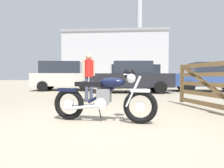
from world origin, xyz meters
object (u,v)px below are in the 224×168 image
timber_gate (216,84)px  silver_sedan_mid (64,76)px  white_estate_far (209,77)px  bystander (89,72)px  red_hatchback_near (132,77)px  pale_sedan_back (132,75)px  vintage_motorcycle (106,96)px

timber_gate → silver_sedan_mid: size_ratio=0.62×
timber_gate → white_estate_far: white_estate_far is taller
bystander → timber_gate: bearing=-153.4°
timber_gate → red_hatchback_near: red_hatchback_near is taller
timber_gate → pale_sedan_back: size_ratio=0.52×
pale_sedan_back → red_hatchback_near: 4.00m
timber_gate → white_estate_far: (3.08, 6.49, 0.13)m
timber_gate → silver_sedan_mid: 9.13m
vintage_motorcycle → bystander: 3.01m
white_estate_far → vintage_motorcycle: bearing=-121.2°
bystander → white_estate_far: white_estate_far is taller
bystander → red_hatchback_near: (1.87, 3.83, -0.18)m
timber_gate → bystander: bearing=47.9°
vintage_motorcycle → silver_sedan_mid: size_ratio=0.51×
red_hatchback_near → bystander: bearing=-115.6°
vintage_motorcycle → timber_gate: size_ratio=0.82×
vintage_motorcycle → bystander: bearing=116.3°
vintage_motorcycle → pale_sedan_back: size_ratio=0.43×
vintage_motorcycle → bystander: size_ratio=1.24×
white_estate_far → red_hatchback_near: size_ratio=1.04×
white_estate_far → silver_sedan_mid: silver_sedan_mid is taller
vintage_motorcycle → red_hatchback_near: size_ratio=0.49×
bystander → silver_sedan_mid: silver_sedan_mid is taller
white_estate_far → red_hatchback_near: (-4.58, -0.76, 0.00)m
timber_gate → red_hatchback_near: (-1.51, 5.72, 0.13)m
red_hatchback_near → white_estate_far: bearing=9.9°
timber_gate → bystander: bystander is taller
white_estate_far → silver_sedan_mid: (-8.66, 0.73, 0.08)m
timber_gate → red_hatchback_near: bearing=1.9°
bystander → silver_sedan_mid: bearing=-11.7°
timber_gate → bystander: 3.88m
bystander → white_estate_far: (6.45, 4.60, -0.18)m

